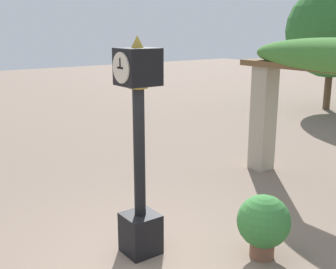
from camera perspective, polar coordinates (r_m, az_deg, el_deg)
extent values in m
plane|color=#7F6B5B|center=(6.35, -3.66, -16.50)|extent=(60.00, 60.00, 0.00)
cube|color=black|center=(6.39, -3.72, -13.20)|extent=(0.49, 0.49, 0.61)
cylinder|color=black|center=(5.93, -3.91, -2.61)|extent=(0.16, 0.16, 1.85)
cylinder|color=gold|center=(5.73, -4.07, 6.46)|extent=(0.26, 0.26, 0.04)
cube|color=black|center=(5.70, -4.12, 9.13)|extent=(0.50, 0.50, 0.50)
cylinder|color=beige|center=(5.56, -6.40, 8.96)|extent=(0.41, 0.02, 0.41)
cylinder|color=beige|center=(5.84, -1.94, 9.28)|extent=(0.41, 0.02, 0.41)
cube|color=black|center=(5.56, -6.52, 8.95)|extent=(0.14, 0.01, 0.02)
cube|color=black|center=(5.55, -6.54, 9.58)|extent=(0.02, 0.01, 0.13)
cone|color=gold|center=(5.68, -4.18, 12.45)|extent=(0.17, 0.17, 0.16)
cube|color=#A89E89|center=(9.98, 12.77, 2.10)|extent=(0.44, 0.44, 2.42)
cube|color=brown|center=(8.57, 21.17, 8.18)|extent=(4.57, 0.16, 0.13)
cube|color=brown|center=(8.70, 21.71, 8.21)|extent=(4.57, 0.16, 0.13)
cylinder|color=brown|center=(6.48, 12.61, -14.77)|extent=(0.35, 0.35, 0.27)
sphere|color=#387A38|center=(6.29, 12.82, -11.37)|extent=(0.77, 0.77, 0.77)
cylinder|color=brown|center=(18.42, 20.84, 6.06)|extent=(0.28, 0.28, 1.86)
sphere|color=#2D6B2D|center=(18.27, 21.47, 12.95)|extent=(3.69, 3.69, 3.69)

